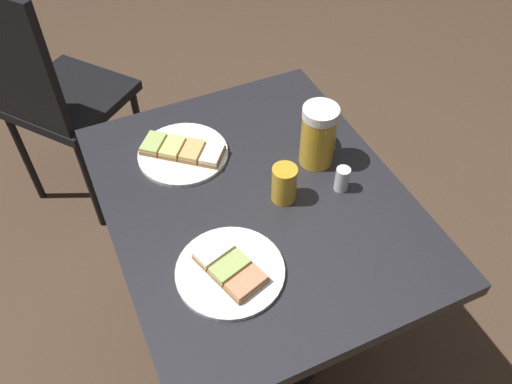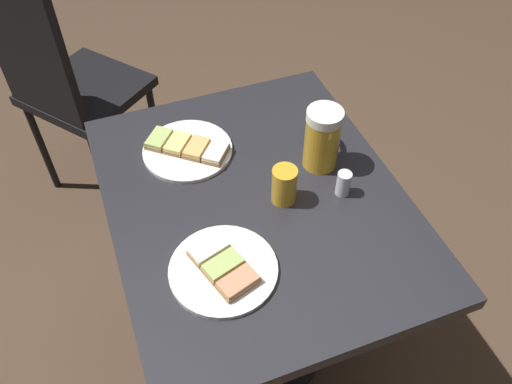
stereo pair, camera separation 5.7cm
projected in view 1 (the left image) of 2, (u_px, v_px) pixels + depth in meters
The scene contains 8 objects.
ground_plane at pixel (256, 342), 1.77m from camera, with size 6.00×6.00×0.00m, color #4C3828.
cafe_table at pixel (256, 239), 1.35m from camera, with size 0.68×0.83×0.74m.
plate_near at pixel (230, 270), 1.08m from camera, with size 0.23×0.23×0.03m.
plate_far at pixel (183, 152), 1.32m from camera, with size 0.23×0.23×0.03m.
beer_mug at pixel (318, 134), 1.26m from camera, with size 0.09×0.14×0.16m.
beer_glass_small at pixel (284, 184), 1.19m from camera, with size 0.06×0.06×0.09m, color gold.
salt_shaker at pixel (342, 179), 1.23m from camera, with size 0.03×0.03×0.06m, color silver.
cafe_chair at pixel (49, 91), 1.82m from camera, with size 0.53×0.53×0.96m.
Camera 1 is at (0.34, 0.74, 1.65)m, focal length 36.89 mm.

